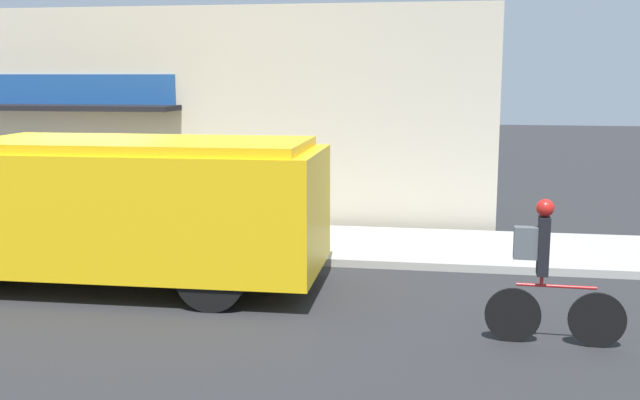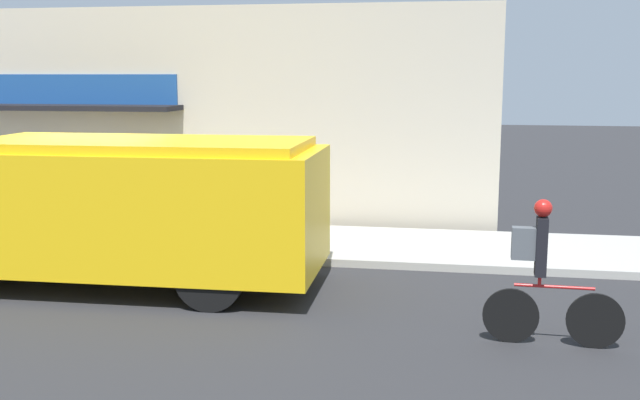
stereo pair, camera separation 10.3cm
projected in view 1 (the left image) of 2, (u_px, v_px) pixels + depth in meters
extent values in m
plane|color=#2B2B2D|center=(94.00, 257.00, 12.42)|extent=(70.00, 70.00, 0.00)
cube|color=#ADAAA3|center=(127.00, 237.00, 13.69)|extent=(28.00, 2.63, 0.12)
cube|color=beige|center=(157.00, 117.00, 14.99)|extent=(13.41, 0.18, 4.31)
cube|color=#1E4C93|center=(65.00, 91.00, 15.10)|extent=(4.66, 0.05, 0.65)
cube|color=black|center=(55.00, 108.00, 14.74)|extent=(4.89, 0.89, 0.10)
cube|color=yellow|center=(144.00, 208.00, 10.50)|extent=(5.04, 2.23, 1.66)
cube|color=yellow|center=(141.00, 144.00, 10.36)|extent=(4.64, 2.05, 0.13)
cube|color=red|center=(93.00, 186.00, 11.98)|extent=(0.03, 0.44, 0.44)
cylinder|color=black|center=(246.00, 244.00, 11.33)|extent=(0.91, 0.28, 0.91)
cylinder|color=black|center=(211.00, 276.00, 9.55)|extent=(0.91, 0.28, 0.91)
cylinder|color=black|center=(597.00, 320.00, 8.27)|extent=(0.63, 0.06, 0.63)
cylinder|color=black|center=(513.00, 315.00, 8.44)|extent=(0.63, 0.06, 0.63)
cylinder|color=red|center=(556.00, 286.00, 8.30)|extent=(0.86, 0.06, 0.04)
cylinder|color=red|center=(542.00, 280.00, 8.32)|extent=(0.04, 0.04, 0.12)
cube|color=black|center=(543.00, 246.00, 8.25)|extent=(0.13, 0.20, 0.65)
sphere|color=red|center=(545.00, 208.00, 8.18)|extent=(0.20, 0.20, 0.20)
cube|color=#565B60|center=(526.00, 243.00, 8.28)|extent=(0.26, 0.15, 0.36)
cylinder|color=#2D5138|center=(156.00, 208.00, 13.86)|extent=(0.62, 0.62, 0.84)
cylinder|color=black|center=(155.00, 185.00, 13.79)|extent=(0.63, 0.63, 0.04)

